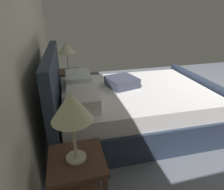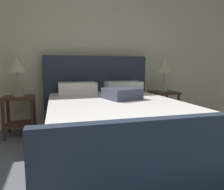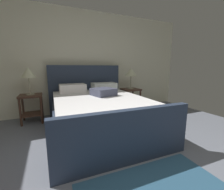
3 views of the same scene
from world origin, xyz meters
The scene contains 6 objects.
wall_back centered at (0.00, 3.35, 1.28)m, with size 5.90×0.12×2.56m, color #EDE9CD.
bed centered at (-0.02, 2.04, 0.35)m, with size 1.81×2.38×1.22m.
nightstand_right centered at (1.18, 2.86, 0.40)m, with size 0.44×0.44×0.60m.
table_lamp_right centered at (1.18, 2.86, 1.03)m, with size 0.33×0.33×0.54m.
nightstand_left centered at (-1.22, 2.92, 0.40)m, with size 0.44×0.44×0.60m.
table_lamp_left centered at (-1.22, 2.92, 1.05)m, with size 0.30×0.30×0.57m.
Camera 3 is at (-0.88, -0.58, 1.16)m, focal length 23.83 mm.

